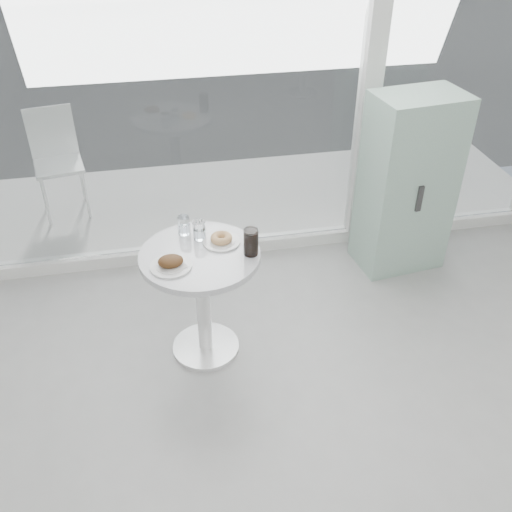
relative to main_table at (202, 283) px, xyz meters
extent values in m
cube|color=white|center=(0.50, 1.10, -0.50)|extent=(5.00, 0.12, 0.10)
cube|color=white|center=(1.40, 1.10, 0.95)|extent=(0.14, 0.14, 3.00)
cube|color=white|center=(-0.27, 1.10, 0.85)|extent=(3.21, 0.02, 2.60)
cube|color=white|center=(2.17, 1.10, 0.85)|extent=(1.41, 0.02, 2.60)
cylinder|color=white|center=(0.00, 0.00, -0.54)|extent=(0.44, 0.44, 0.03)
cylinder|color=white|center=(0.00, 0.00, -0.18)|extent=(0.09, 0.09, 0.70)
cylinder|color=white|center=(0.00, 0.00, 0.20)|extent=(0.72, 0.72, 0.04)
cube|color=silver|center=(0.50, 1.90, -0.53)|extent=(5.60, 1.60, 0.05)
cube|color=#8BB29E|center=(1.63, 0.72, 0.13)|extent=(0.68, 0.50, 1.37)
cube|color=#333333|center=(1.63, 0.50, 0.13)|extent=(0.04, 0.02, 0.20)
cylinder|color=white|center=(-1.15, 1.74, -0.28)|extent=(0.02, 0.02, 0.45)
cylinder|color=white|center=(-0.82, 1.80, -0.28)|extent=(0.02, 0.02, 0.45)
cylinder|color=white|center=(-1.21, 2.07, -0.28)|extent=(0.02, 0.02, 0.45)
cylinder|color=white|center=(-0.88, 2.13, -0.28)|extent=(0.02, 0.02, 0.45)
cube|color=white|center=(-1.01, 1.93, -0.04)|extent=(0.46, 0.46, 0.03)
cube|color=white|center=(-1.05, 2.12, 0.19)|extent=(0.39, 0.09, 0.45)
cylinder|color=silver|center=(-0.17, -0.10, 0.23)|extent=(0.24, 0.24, 0.01)
cube|color=white|center=(-0.15, -0.11, 0.24)|extent=(0.14, 0.14, 0.00)
ellipsoid|color=#3E2211|center=(-0.17, -0.10, 0.26)|extent=(0.14, 0.12, 0.06)
ellipsoid|color=#3E2211|center=(-0.14, -0.08, 0.25)|extent=(0.07, 0.07, 0.04)
cylinder|color=silver|center=(0.14, 0.09, 0.23)|extent=(0.23, 0.23, 0.01)
torus|color=tan|center=(0.14, 0.09, 0.25)|extent=(0.13, 0.13, 0.05)
cylinder|color=white|center=(-0.07, 0.23, 0.28)|extent=(0.08, 0.08, 0.12)
cylinder|color=white|center=(-0.07, 0.23, 0.25)|extent=(0.06, 0.06, 0.07)
cylinder|color=white|center=(0.02, 0.16, 0.28)|extent=(0.08, 0.08, 0.12)
cylinder|color=white|center=(0.02, 0.16, 0.25)|extent=(0.06, 0.06, 0.07)
cylinder|color=white|center=(0.30, -0.06, 0.30)|extent=(0.09, 0.09, 0.17)
cylinder|color=black|center=(0.30, -0.06, 0.30)|extent=(0.07, 0.07, 0.15)
camera|label=1|loc=(-0.20, -2.76, 2.14)|focal=40.00mm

